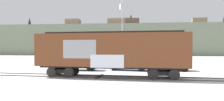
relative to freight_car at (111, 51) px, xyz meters
The scene contains 8 objects.
ground_plane 2.42m from the freight_car, behind, with size 260.00×260.00×0.00m, color silver.
track 2.49m from the freight_car, behind, with size 59.98×5.22×0.08m.
freight_car is the anchor object (origin of this frame).
flagpole 10.84m from the freight_car, 87.10° to the left, with size 0.55×1.48×9.47m.
hillside 60.44m from the freight_car, 90.03° to the left, with size 155.07×31.62×15.44m.
parked_car_green 6.80m from the freight_car, 132.21° to the left, with size 4.69×2.08×1.75m.
parked_car_blue 5.79m from the freight_car, 74.14° to the left, with size 4.91×2.52×1.70m.
parked_car_red 8.36m from the freight_car, 41.54° to the left, with size 4.74×2.06×1.69m.
Camera 1 is at (1.83, -16.91, 2.72)m, focal length 30.02 mm.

